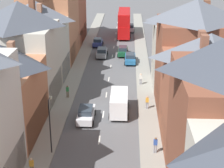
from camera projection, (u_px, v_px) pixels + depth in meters
The scene contains 19 objects.
pavement_left at pixel (76, 74), 56.37m from camera, with size 2.20×104.00×0.14m, color gray.
pavement_right at pixel (143, 75), 55.94m from camera, with size 2.20×104.00×0.14m, color gray.
centre_line_dashes at pixel (109, 79), 54.30m from camera, with size 0.14×97.80×0.01m.
terrace_row_left at pixel (16, 57), 43.11m from camera, with size 8.00×76.47×14.44m.
terrace_row_right at pixel (222, 114), 29.19m from camera, with size 8.00×51.57×13.31m.
double_decker_bus_lead at pixel (124, 23), 79.07m from camera, with size 2.74×10.80×5.30m.
car_near_blue at pixel (130, 58), 61.49m from camera, with size 1.90×4.55×1.64m.
car_near_silver at pixel (98, 42), 71.59m from camera, with size 1.90×3.94×1.58m.
car_parked_right_a at pixel (102, 52), 64.86m from camera, with size 1.90×4.56×1.58m.
car_mid_black at pixel (86, 114), 41.33m from camera, with size 1.90×4.37×1.64m.
car_parked_left_b at pixel (130, 28), 83.63m from camera, with size 1.90×4.48×1.64m.
car_mid_white at pixel (123, 51), 65.73m from camera, with size 1.90×4.52×1.61m.
delivery_van at pixel (119, 103), 42.93m from camera, with size 2.20×5.20×2.41m.
pedestrian_near_right at pixel (32, 165), 31.31m from camera, with size 0.36×0.22×1.61m.
pedestrian_mid_left at pixel (155, 144), 34.62m from camera, with size 0.36×0.22×1.61m.
pedestrian_mid_right at pixel (147, 102), 43.96m from camera, with size 0.36×0.22×1.61m.
pedestrian_far_left at pixel (68, 91), 47.21m from camera, with size 0.36×0.22×1.61m.
pedestrian_far_right at pixel (141, 78), 51.59m from camera, with size 0.36×0.22×1.61m.
street_lamp at pixel (50, 122), 34.04m from camera, with size 0.20×1.12×5.50m.
Camera 1 is at (2.77, -15.01, 18.43)m, focal length 60.00 mm.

